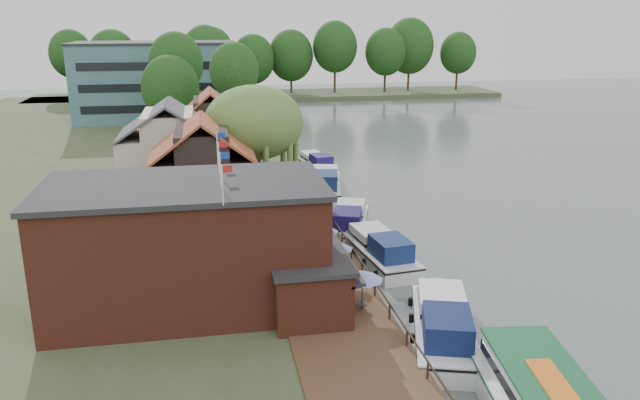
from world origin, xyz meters
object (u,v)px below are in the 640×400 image
cottage_a (203,171)px  cruiser_1 (380,246)px  cottage_c (212,130)px  cruiser_4 (316,161)px  willow (255,145)px  umbrella_3 (322,241)px  cottage_b (170,148)px  cruiser_0 (444,320)px  hotel_block (156,81)px  umbrella_0 (362,290)px  cruiser_2 (349,218)px  pub (223,243)px  umbrella_2 (337,258)px  umbrella_4 (309,224)px  umbrella_1 (331,277)px  cruiser_3 (325,181)px

cottage_a → cruiser_1: bearing=-34.6°
cottage_c → cruiser_4: cottage_c is taller
willow → cruiser_1: size_ratio=1.03×
cottage_c → umbrella_3: 29.28m
cottage_b → cruiser_0: (15.41, -30.06, -3.94)m
cruiser_4 → umbrella_3: bearing=-108.4°
hotel_block → umbrella_0: size_ratio=10.69×
cruiser_0 → cruiser_1: (-0.26, 11.69, -0.08)m
cruiser_0 → cruiser_2: size_ratio=1.09×
pub → umbrella_2: pub is taller
cottage_c → umbrella_4: 25.59m
cruiser_4 → cruiser_1: bearing=-99.9°
cruiser_1 → hotel_block: bearing=99.4°
umbrella_0 → hotel_block: bearing=101.9°
cottage_b → umbrella_1: size_ratio=4.04×
cottage_c → cruiser_1: cottage_c is taller
pub → umbrella_3: (6.76, 5.67, -2.36)m
pub → cottage_c: (0.00, 34.00, 0.60)m
umbrella_2 → cruiser_4: (4.52, 32.67, -1.19)m
cottage_c → cruiser_1: size_ratio=0.84×
cruiser_4 → cottage_b: bearing=-156.3°
cottage_b → umbrella_1: 27.59m
umbrella_4 → cruiser_3: (4.27, 15.75, -0.96)m
umbrella_0 → cruiser_1: size_ratio=0.24×
umbrella_1 → cruiser_2: (4.31, 13.98, -1.10)m
cottage_b → cottage_c: same height
umbrella_0 → umbrella_4: same height
cottage_b → cruiser_1: bearing=-50.5°
umbrella_4 → cruiser_2: (4.02, 4.10, -1.10)m
cottage_a → cottage_b: bearing=106.7°
umbrella_1 → umbrella_2: 2.94m
cottage_b → cruiser_2: (14.49, -11.49, -4.06)m
cottage_b → umbrella_1: bearing=-68.2°
umbrella_2 → cottage_c: bearing=102.7°
cottage_c → cruiser_0: (11.41, -39.06, -3.94)m
willow → cruiser_1: (7.65, -13.37, -4.99)m
umbrella_2 → cruiser_4: umbrella_2 is taller
pub → hotel_block: 71.49m
umbrella_1 → umbrella_4: same height
hotel_block → cruiser_4: (19.64, -36.01, -6.05)m
umbrella_4 → cruiser_0: (4.94, -14.48, -0.98)m
umbrella_2 → umbrella_4: (-0.65, 7.10, 0.00)m
pub → umbrella_1: bearing=-4.3°
umbrella_2 → umbrella_3: (-0.36, 3.35, 0.00)m
cruiser_2 → cruiser_3: (0.25, 11.65, 0.13)m
cruiser_4 → umbrella_0: bearing=-105.2°
pub → cruiser_2: size_ratio=2.03×
pub → cruiser_3: bearing=66.9°
umbrella_1 → cruiser_0: bearing=-41.3°
umbrella_2 → cruiser_1: 5.99m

